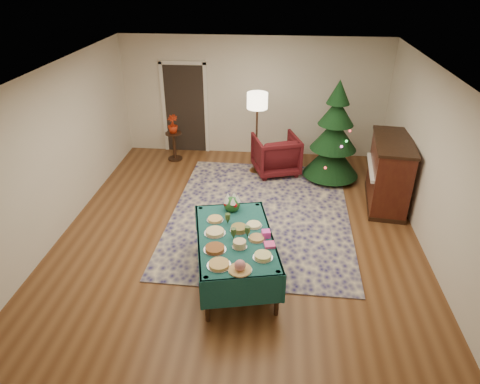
# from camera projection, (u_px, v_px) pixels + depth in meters

# --- Properties ---
(room_shell) EXTENTS (7.00, 7.00, 7.00)m
(room_shell) POSITION_uv_depth(u_px,v_px,m) (239.00, 161.00, 6.67)
(room_shell) COLOR #593319
(room_shell) RESTS_ON ground
(doorway) EXTENTS (1.08, 0.04, 2.16)m
(doorway) POSITION_uv_depth(u_px,v_px,m) (185.00, 107.00, 9.96)
(doorway) COLOR black
(doorway) RESTS_ON ground
(rug) EXTENTS (3.30, 4.27, 0.02)m
(rug) POSITION_uv_depth(u_px,v_px,m) (260.00, 213.00, 7.86)
(rug) COLOR #171348
(rug) RESTS_ON ground
(buffet_table) EXTENTS (1.44, 2.02, 0.72)m
(buffet_table) POSITION_uv_depth(u_px,v_px,m) (235.00, 244.00, 6.05)
(buffet_table) COLOR black
(buffet_table) RESTS_ON ground
(platter_0) EXTENTS (0.31, 0.31, 0.04)m
(platter_0) POSITION_uv_depth(u_px,v_px,m) (219.00, 264.00, 5.39)
(platter_0) COLOR silver
(platter_0) RESTS_ON buffet_table
(platter_1) EXTENTS (0.30, 0.30, 0.15)m
(platter_1) POSITION_uv_depth(u_px,v_px,m) (240.00, 267.00, 5.29)
(platter_1) COLOR silver
(platter_1) RESTS_ON buffet_table
(platter_2) EXTENTS (0.26, 0.26, 0.06)m
(platter_2) POSITION_uv_depth(u_px,v_px,m) (263.00, 256.00, 5.53)
(platter_2) COLOR silver
(platter_2) RESTS_ON buffet_table
(platter_3) EXTENTS (0.30, 0.30, 0.05)m
(platter_3) POSITION_uv_depth(u_px,v_px,m) (215.00, 249.00, 5.68)
(platter_3) COLOR silver
(platter_3) RESTS_ON buffet_table
(platter_4) EXTENTS (0.21, 0.21, 0.10)m
(platter_4) POSITION_uv_depth(u_px,v_px,m) (240.00, 244.00, 5.73)
(platter_4) COLOR silver
(platter_4) RESTS_ON buffet_table
(platter_5) EXTENTS (0.24, 0.24, 0.04)m
(platter_5) POSITION_uv_depth(u_px,v_px,m) (257.00, 238.00, 5.90)
(platter_5) COLOR silver
(platter_5) RESTS_ON buffet_table
(platter_6) EXTENTS (0.30, 0.30, 0.05)m
(platter_6) POSITION_uv_depth(u_px,v_px,m) (215.00, 232.00, 6.03)
(platter_6) COLOR silver
(platter_6) RESTS_ON buffet_table
(platter_7) EXTENTS (0.26, 0.26, 0.07)m
(platter_7) POSITION_uv_depth(u_px,v_px,m) (239.00, 229.00, 6.09)
(platter_7) COLOR silver
(platter_7) RESTS_ON buffet_table
(platter_8) EXTENTS (0.24, 0.24, 0.04)m
(platter_8) POSITION_uv_depth(u_px,v_px,m) (254.00, 225.00, 6.20)
(platter_8) COLOR silver
(platter_8) RESTS_ON buffet_table
(platter_9) EXTENTS (0.25, 0.25, 0.04)m
(platter_9) POSITION_uv_depth(u_px,v_px,m) (215.00, 219.00, 6.33)
(platter_9) COLOR silver
(platter_9) RESTS_ON buffet_table
(goblet_0) EXTENTS (0.08, 0.08, 0.17)m
(goblet_0) POSITION_uv_depth(u_px,v_px,m) (228.00, 219.00, 6.22)
(goblet_0) COLOR #2D471E
(goblet_0) RESTS_ON buffet_table
(goblet_1) EXTENTS (0.08, 0.08, 0.17)m
(goblet_1) POSITION_uv_depth(u_px,v_px,m) (247.00, 231.00, 5.92)
(goblet_1) COLOR #2D471E
(goblet_1) RESTS_ON buffet_table
(goblet_2) EXTENTS (0.08, 0.08, 0.17)m
(goblet_2) POSITION_uv_depth(u_px,v_px,m) (234.00, 233.00, 5.88)
(goblet_2) COLOR #2D471E
(goblet_2) RESTS_ON buffet_table
(napkin_stack) EXTENTS (0.17, 0.17, 0.04)m
(napkin_stack) POSITION_uv_depth(u_px,v_px,m) (270.00, 245.00, 5.77)
(napkin_stack) COLOR #F24394
(napkin_stack) RESTS_ON buffet_table
(gift_box) EXTENTS (0.14, 0.14, 0.10)m
(gift_box) POSITION_uv_depth(u_px,v_px,m) (266.00, 234.00, 5.95)
(gift_box) COLOR #F844C8
(gift_box) RESTS_ON buffet_table
(centerpiece) EXTENTS (0.26, 0.26, 0.30)m
(centerpiece) POSITION_uv_depth(u_px,v_px,m) (232.00, 203.00, 6.54)
(centerpiece) COLOR #1E4C1E
(centerpiece) RESTS_ON buffet_table
(armchair) EXTENTS (1.11, 1.08, 0.93)m
(armchair) POSITION_uv_depth(u_px,v_px,m) (276.00, 153.00, 9.18)
(armchair) COLOR #4C1014
(armchair) RESTS_ON ground
(floor_lamp) EXTENTS (0.43, 0.43, 1.75)m
(floor_lamp) POSITION_uv_depth(u_px,v_px,m) (257.00, 106.00, 8.73)
(floor_lamp) COLOR #A57F3F
(floor_lamp) RESTS_ON ground
(side_table) EXTENTS (0.37, 0.37, 0.66)m
(side_table) POSITION_uv_depth(u_px,v_px,m) (174.00, 147.00, 9.86)
(side_table) COLOR black
(side_table) RESTS_ON ground
(potted_plant) EXTENTS (0.23, 0.41, 0.23)m
(potted_plant) POSITION_uv_depth(u_px,v_px,m) (173.00, 128.00, 9.64)
(potted_plant) COLOR #A2240B
(potted_plant) RESTS_ON side_table
(christmas_tree) EXTENTS (1.42, 1.42, 2.11)m
(christmas_tree) POSITION_uv_depth(u_px,v_px,m) (334.00, 137.00, 8.69)
(christmas_tree) COLOR black
(christmas_tree) RESTS_ON ground
(piano) EXTENTS (0.86, 1.56, 1.29)m
(piano) POSITION_uv_depth(u_px,v_px,m) (389.00, 173.00, 7.92)
(piano) COLOR black
(piano) RESTS_ON ground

